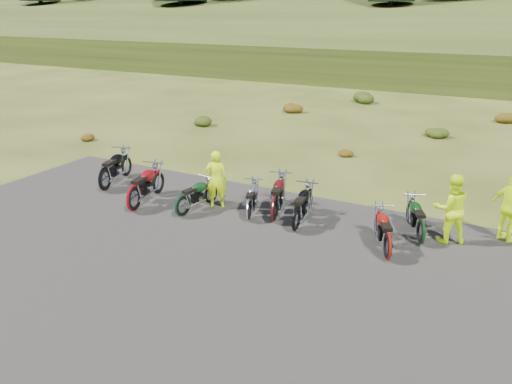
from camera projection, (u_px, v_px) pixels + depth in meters
The scene contains 22 objects.
ground at pixel (249, 241), 13.64m from camera, with size 300.00×300.00×0.00m, color #353C14.
gravel_pad at pixel (209, 274), 11.98m from camera, with size 20.00×12.00×0.04m, color black.
hill_slope at pixel (467, 65), 54.99m from camera, with size 300.00×46.00×3.00m, color #2B3812, non-canonical shape.
hill_plateau at pixel (501, 37), 104.62m from camera, with size 300.00×90.00×9.17m, color #2B3812.
shrub_0 at pixel (89, 136), 23.81m from camera, with size 0.77×0.77×0.45m, color #5F300B.
shrub_1 at pixel (202, 120), 26.89m from camera, with size 1.03×1.03×0.61m, color #20310C.
shrub_2 at pixel (291, 107), 29.97m from camera, with size 1.30×1.30×0.77m, color #5F300B.
shrub_3 at pixel (364, 96), 33.04m from camera, with size 1.56×1.56×0.92m, color #20310C.
shrub_4 at pixel (344, 151), 21.34m from camera, with size 0.77×0.77×0.45m, color #5F300B.
shrub_5 at pixel (436, 131), 24.42m from camera, with size 1.03×1.03×0.61m, color #20310C.
shrub_6 at pixel (507, 116), 27.50m from camera, with size 1.30×1.30×0.77m, color #5F300B.
motorcycle_0 at pixel (106, 191), 17.37m from camera, with size 2.34×0.78×1.23m, color black, non-canonical shape.
motorcycle_1 at pixel (135, 211), 15.64m from camera, with size 2.35×0.78×1.23m, color maroon, non-canonical shape.
motorcycle_2 at pixel (183, 217), 15.23m from camera, with size 1.95×0.65×1.02m, color #0E3314, non-canonical shape.
motorcycle_3 at pixel (249, 221), 14.94m from camera, with size 1.86×0.62×0.97m, color #BBBBC0, non-canonical shape.
motorcycle_4 at pixel (274, 222), 14.88m from camera, with size 2.23×0.74×1.17m, color #460B0D, non-canonical shape.
motorcycle_5 at pixel (296, 231), 14.24m from camera, with size 2.12×0.71×1.11m, color black, non-canonical shape.
motorcycle_6 at pixel (386, 260), 12.64m from camera, with size 2.00×0.67×1.05m, color maroon, non-canonical shape.
motorcycle_7 at pixel (419, 244), 13.47m from camera, with size 1.97×0.66×1.03m, color black, non-canonical shape.
person_middle at pixel (216, 180), 15.59m from camera, with size 0.68×0.45×1.86m, color #D1F10C.
person_right_a at pixel (451, 209), 13.27m from camera, with size 0.93×0.73×1.92m, color #D1F10C.
person_right_b at pixel (511, 209), 13.33m from camera, with size 1.12×0.47×1.91m, color #D1F10C.
Camera 1 is at (5.96, -10.77, 6.02)m, focal length 35.00 mm.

